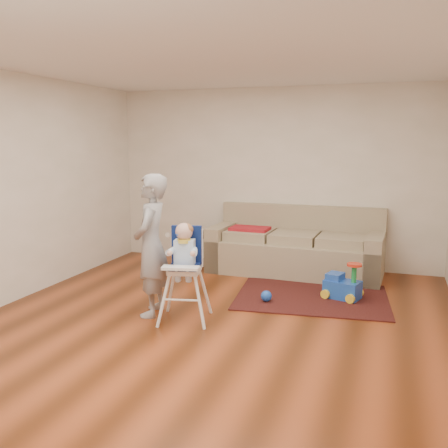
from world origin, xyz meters
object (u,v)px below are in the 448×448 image
(side_table, at_px, (208,249))
(adult, at_px, (151,245))
(high_chair, at_px, (185,274))
(toy_ball, at_px, (266,296))
(ride_on_toy, at_px, (343,280))
(sofa, at_px, (295,241))

(side_table, distance_m, adult, 2.37)
(side_table, distance_m, high_chair, 2.46)
(toy_ball, bearing_deg, side_table, 130.82)
(side_table, height_order, adult, adult)
(high_chair, bearing_deg, adult, 159.06)
(side_table, height_order, ride_on_toy, side_table)
(high_chair, height_order, adult, adult)
(ride_on_toy, distance_m, adult, 2.36)
(high_chair, bearing_deg, sofa, 59.67)
(side_table, bearing_deg, ride_on_toy, -26.69)
(sofa, bearing_deg, adult, -115.11)
(sofa, height_order, high_chair, high_chair)
(ride_on_toy, bearing_deg, side_table, 169.55)
(ride_on_toy, relative_size, adult, 0.29)
(sofa, bearing_deg, ride_on_toy, -50.44)
(ride_on_toy, bearing_deg, sofa, 143.59)
(toy_ball, bearing_deg, ride_on_toy, 27.40)
(side_table, distance_m, ride_on_toy, 2.41)
(side_table, bearing_deg, high_chair, -75.17)
(toy_ball, relative_size, high_chair, 0.12)
(toy_ball, xyz_separation_m, adult, (-1.10, -0.78, 0.70))
(adult, bearing_deg, high_chair, 70.57)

